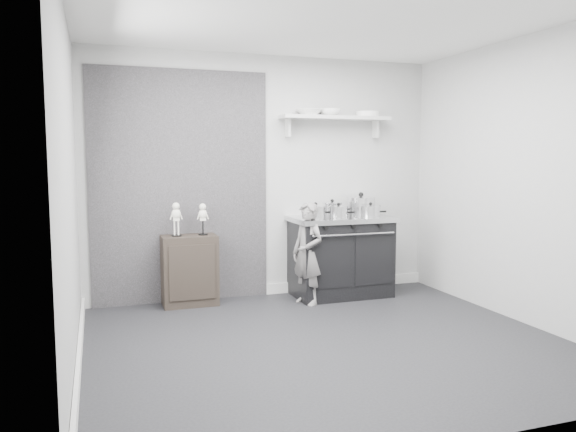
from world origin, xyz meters
name	(u,v)px	position (x,y,z in m)	size (l,w,h in m)	color
ground	(327,342)	(0.00, 0.00, 0.00)	(4.00, 4.00, 0.00)	black
room_shell	(311,149)	(-0.09, 0.15, 1.64)	(4.02, 3.62, 2.71)	#A4A4A1
wall_shelf	(335,119)	(0.80, 1.68, 2.01)	(1.30, 0.26, 0.24)	silver
stove	(340,256)	(0.79, 1.48, 0.46)	(1.13, 0.70, 0.91)	black
side_cabinet	(190,270)	(-0.90, 1.61, 0.37)	(0.57, 0.34, 0.75)	black
child	(308,253)	(0.30, 1.24, 0.55)	(0.40, 0.26, 1.10)	slate
pot_front_left	(316,212)	(0.46, 1.41, 0.97)	(0.32, 0.24, 0.18)	silver
pot_back_left	(332,209)	(0.74, 1.61, 0.98)	(0.32, 0.23, 0.19)	silver
pot_back_right	(361,206)	(1.10, 1.60, 1.01)	(0.42, 0.33, 0.26)	silver
pot_front_right	(370,211)	(1.08, 1.31, 0.97)	(0.30, 0.22, 0.17)	silver
pot_front_center	(338,212)	(0.69, 1.32, 0.97)	(0.30, 0.21, 0.17)	silver
skeleton_full	(176,217)	(-1.03, 1.61, 0.95)	(0.11, 0.07, 0.41)	white
skeleton_torso	(203,217)	(-0.75, 1.61, 0.94)	(0.11, 0.07, 0.39)	white
bowl_large	(309,112)	(0.48, 1.67, 2.07)	(0.27, 0.27, 0.07)	white
bowl_small	(330,112)	(0.73, 1.67, 2.08)	(0.24, 0.24, 0.08)	white
plate_stack	(368,114)	(1.21, 1.67, 2.07)	(0.27, 0.27, 0.06)	white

